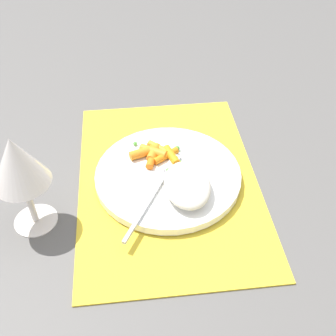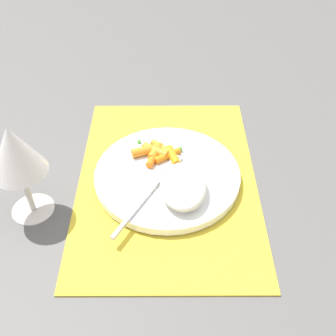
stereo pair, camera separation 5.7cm
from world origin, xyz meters
name	(u,v)px [view 2 (the right image)]	position (x,y,z in m)	size (l,w,h in m)	color
ground_plane	(168,181)	(0.00, 0.00, 0.00)	(2.40, 2.40, 0.00)	#565451
placemat	(168,179)	(0.00, 0.00, 0.00)	(0.45, 0.31, 0.01)	gold
plate	(168,175)	(0.00, 0.00, 0.01)	(0.25, 0.25, 0.01)	white
rice_mound	(184,186)	(-0.05, -0.03, 0.04)	(0.11, 0.08, 0.03)	beige
carrot_portion	(158,153)	(0.04, 0.02, 0.03)	(0.07, 0.09, 0.02)	orange
pea_scatter	(170,153)	(0.04, 0.00, 0.02)	(0.09, 0.08, 0.01)	#5BA13C
fork	(156,185)	(-0.03, 0.02, 0.02)	(0.19, 0.11, 0.01)	#BBBBBB
wine_glass	(15,153)	(-0.07, 0.22, 0.12)	(0.08, 0.08, 0.17)	silver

